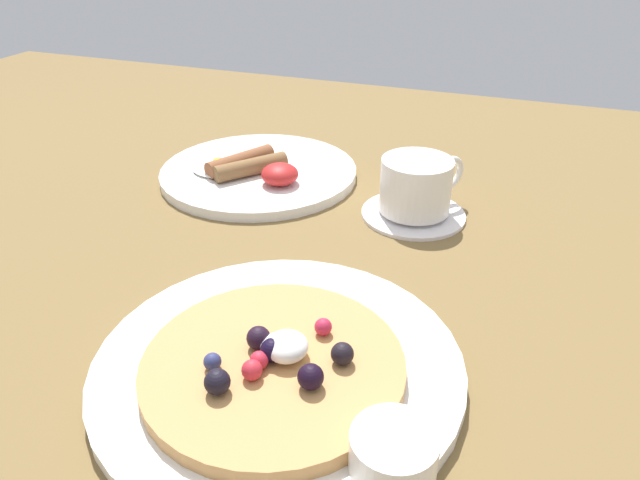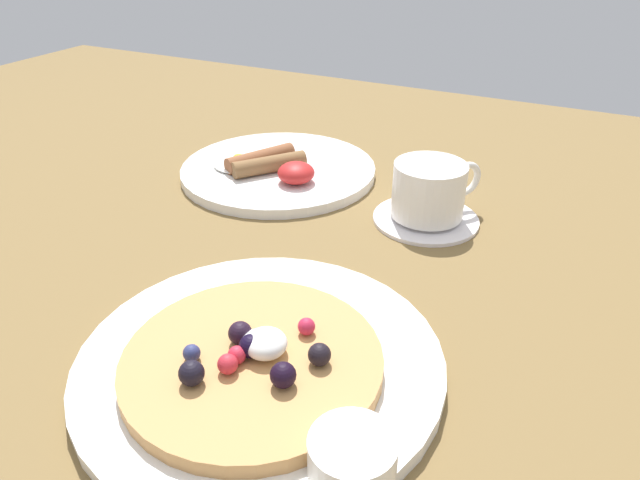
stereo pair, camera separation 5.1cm
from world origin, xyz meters
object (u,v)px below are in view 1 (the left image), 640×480
Objects in this scene: coffee_saucer at (413,212)px; syrup_ramekin at (393,452)px; breakfast_plate at (259,172)px; coffee_cup at (417,184)px; pancake_plate at (279,365)px.

syrup_ramekin is at bearing -79.67° from coffee_saucer.
breakfast_plate is 22.46cm from coffee_cup.
pancake_plate is 5.20× the size of syrup_ramekin.
breakfast_plate is at bearing 170.52° from coffee_cup.
breakfast_plate is 2.58× the size of coffee_cup.
breakfast_plate is at bearing 170.14° from coffee_saucer.
pancake_plate is 1.10× the size of breakfast_plate.
pancake_plate is 2.36× the size of coffee_saucer.
coffee_cup is at bearing -9.48° from breakfast_plate.
breakfast_plate is 22.13cm from coffee_saucer.
coffee_cup is at bearing 81.86° from pancake_plate.
syrup_ramekin is 36.84cm from coffee_cup.
syrup_ramekin is 0.45× the size of coffee_saucer.
coffee_saucer is 3.63cm from coffee_cup.
pancake_plate is at bearing -97.98° from coffee_saucer.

